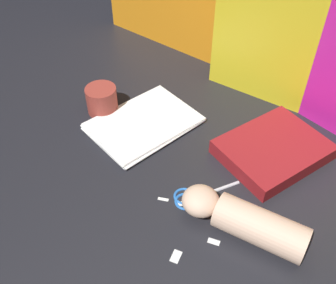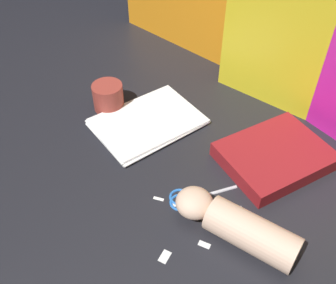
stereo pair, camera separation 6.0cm
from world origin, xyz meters
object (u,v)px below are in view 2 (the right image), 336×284
paper_stack (148,122)px  scissors (192,198)px  mug (108,97)px  book_closed (275,156)px  hand_forearm (236,225)px

paper_stack → scissors: paper_stack is taller
paper_stack → mug: mug is taller
paper_stack → scissors: bearing=-17.5°
book_closed → mug: mug is taller
paper_stack → book_closed: book_closed is taller
scissors → hand_forearm: bearing=1.1°
book_closed → mug: size_ratio=3.30×
book_closed → scissors: 0.26m
hand_forearm → mug: bearing=175.2°
hand_forearm → mug: 0.57m
paper_stack → scissors: (0.29, -0.09, -0.00)m
book_closed → paper_stack: bearing=-154.4°
paper_stack → mug: 0.15m
book_closed → scissors: (-0.05, -0.25, -0.02)m
mug → paper_stack: bearing=16.6°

